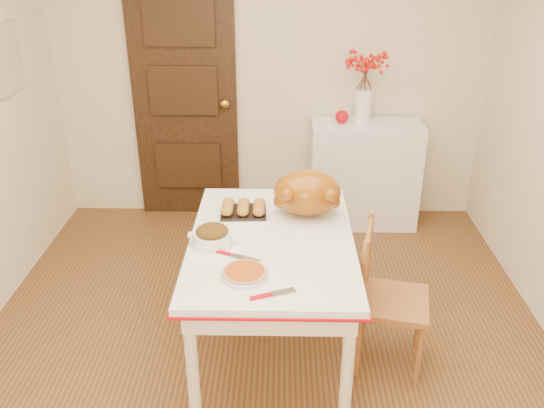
{
  "coord_description": "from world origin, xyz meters",
  "views": [
    {
      "loc": [
        0.1,
        -2.56,
        2.26
      ],
      "look_at": [
        0.05,
        0.13,
        0.96
      ],
      "focal_mm": 37.32,
      "sensor_mm": 36.0,
      "label": 1
    }
  ],
  "objects_px": {
    "kitchen_table": "(272,299)",
    "turkey_platter": "(307,195)",
    "sideboard": "(364,174)",
    "pumpkin_pie": "(245,273)",
    "chair_oak": "(393,298)"
  },
  "relations": [
    {
      "from": "kitchen_table",
      "to": "turkey_platter",
      "type": "relative_size",
      "value": 2.96
    },
    {
      "from": "turkey_platter",
      "to": "sideboard",
      "type": "bearing_deg",
      "value": 57.76
    },
    {
      "from": "pumpkin_pie",
      "to": "sideboard",
      "type": "bearing_deg",
      "value": 67.64
    },
    {
      "from": "kitchen_table",
      "to": "sideboard",
      "type": "bearing_deg",
      "value": 66.73
    },
    {
      "from": "kitchen_table",
      "to": "turkey_platter",
      "type": "xyz_separation_m",
      "value": [
        0.19,
        0.25,
        0.53
      ]
    },
    {
      "from": "pumpkin_pie",
      "to": "turkey_platter",
      "type": "bearing_deg",
      "value": 63.08
    },
    {
      "from": "kitchen_table",
      "to": "pumpkin_pie",
      "type": "distance_m",
      "value": 0.57
    },
    {
      "from": "sideboard",
      "to": "chair_oak",
      "type": "distance_m",
      "value": 1.75
    },
    {
      "from": "kitchen_table",
      "to": "chair_oak",
      "type": "height_order",
      "value": "chair_oak"
    },
    {
      "from": "sideboard",
      "to": "chair_oak",
      "type": "height_order",
      "value": "sideboard"
    },
    {
      "from": "kitchen_table",
      "to": "chair_oak",
      "type": "bearing_deg",
      "value": -3.73
    },
    {
      "from": "sideboard",
      "to": "kitchen_table",
      "type": "height_order",
      "value": "sideboard"
    },
    {
      "from": "kitchen_table",
      "to": "chair_oak",
      "type": "xyz_separation_m",
      "value": [
        0.67,
        -0.04,
        0.04
      ]
    },
    {
      "from": "turkey_platter",
      "to": "pumpkin_pie",
      "type": "distance_m",
      "value": 0.71
    },
    {
      "from": "sideboard",
      "to": "kitchen_table",
      "type": "xyz_separation_m",
      "value": [
        -0.73,
        -1.7,
        -0.05
      ]
    }
  ]
}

